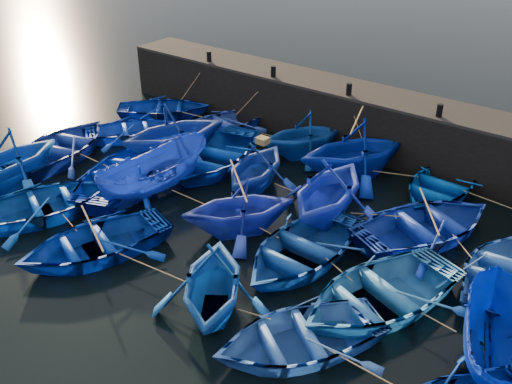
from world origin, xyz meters
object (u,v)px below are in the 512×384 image
Objects in this scene: boat_0 at (164,108)px; boat_20 at (8,159)px; wooden_crate at (263,140)px; boat_8 at (214,155)px; boat_13 at (63,146)px.

boat_20 is (0.53, -8.80, 0.69)m from boat_0.
boat_8 is at bearing 171.76° from wooden_crate.
boat_0 is 0.81× the size of boat_8.
wooden_crate is (8.10, 5.72, 1.01)m from boat_20.
boat_13 is at bearing 138.81° from boat_0.
wooden_crate is (2.88, -0.42, 1.59)m from boat_8.
boat_20 is (-5.22, -6.13, 0.58)m from boat_8.
boat_13 is at bearing 96.95° from boat_20.
boat_13 is 2.89m from boat_20.
boat_13 is at bearing -161.77° from boat_8.
boat_13 is 12.69× the size of wooden_crate.
boat_20 is at bearing 142.46° from boat_0.
wooden_crate is at bearing -150.66° from boat_0.
boat_13 is (-5.77, -3.36, -0.02)m from boat_8.
boat_0 is at bearing 143.12° from boat_8.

